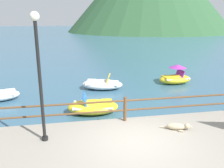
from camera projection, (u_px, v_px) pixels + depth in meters
ground_plane at (79, 41)px, 45.51m from camera, size 200.00×200.00×0.00m
dock_railing at (125, 106)px, 8.80m from camera, size 23.92×0.12×0.95m
lamp_post at (39, 67)px, 6.89m from camera, size 0.28×0.28×3.96m
dog_resting at (178, 126)px, 8.20m from camera, size 1.03×0.50×0.26m
pedal_boat_1 at (175, 77)px, 15.47m from camera, size 2.24×1.33×1.28m
pedal_boat_3 at (93, 107)px, 10.63m from camera, size 2.41×1.59×0.91m
pedal_boat_4 at (102, 84)px, 14.32m from camera, size 2.75×1.98×0.89m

